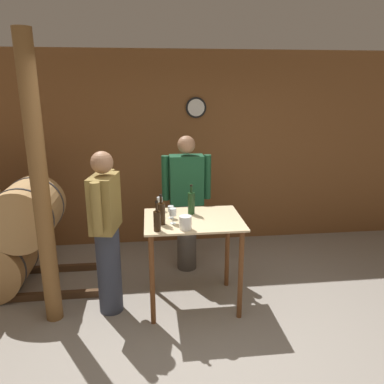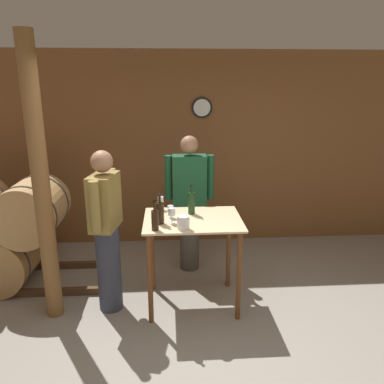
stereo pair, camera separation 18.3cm
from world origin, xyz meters
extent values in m
plane|color=gray|center=(0.00, 0.00, 0.00)|extent=(14.00, 14.00, 0.00)
cube|color=brown|center=(0.00, 2.57, 1.35)|extent=(8.40, 0.05, 2.70)
cylinder|color=black|center=(0.20, 2.53, 1.94)|extent=(0.28, 0.03, 0.28)
cylinder|color=white|center=(0.20, 2.51, 1.94)|extent=(0.23, 0.01, 0.23)
cylinder|color=#AD7F4C|center=(-2.15, 1.42, 0.33)|extent=(0.66, 0.80, 0.66)
cylinder|color=#38383D|center=(-2.15, 1.66, 0.33)|extent=(0.68, 0.03, 0.68)
cylinder|color=tan|center=(-1.80, 1.42, 0.90)|extent=(0.66, 0.80, 0.66)
cylinder|color=#38383D|center=(-1.80, 1.18, 0.90)|extent=(0.68, 0.03, 0.68)
cylinder|color=#38383D|center=(-1.80, 1.66, 0.90)|extent=(0.68, 0.03, 0.68)
cube|color=beige|center=(-0.04, 0.86, 0.94)|extent=(0.98, 0.75, 0.02)
cylinder|color=brown|center=(-0.47, 0.54, 0.47)|extent=(0.05, 0.05, 0.93)
cylinder|color=brown|center=(0.39, 0.54, 0.47)|extent=(0.05, 0.05, 0.93)
cylinder|color=brown|center=(-0.47, 1.17, 0.47)|extent=(0.05, 0.05, 0.93)
cylinder|color=brown|center=(0.39, 1.17, 0.47)|extent=(0.05, 0.05, 0.93)
cylinder|color=brown|center=(-1.45, 0.75, 1.35)|extent=(0.16, 0.16, 2.70)
cylinder|color=black|center=(-0.40, 0.57, 1.05)|extent=(0.07, 0.07, 0.19)
cylinder|color=black|center=(-0.40, 0.57, 1.19)|extent=(0.02, 0.02, 0.10)
cylinder|color=black|center=(-0.40, 0.57, 1.23)|extent=(0.03, 0.03, 0.02)
cylinder|color=black|center=(-0.36, 0.74, 1.06)|extent=(0.08, 0.08, 0.21)
cylinder|color=black|center=(-0.36, 0.74, 1.21)|extent=(0.02, 0.02, 0.09)
cylinder|color=black|center=(-0.36, 0.74, 1.24)|extent=(0.03, 0.03, 0.02)
cylinder|color=#193819|center=(-0.04, 1.01, 1.07)|extent=(0.07, 0.07, 0.23)
cylinder|color=#193819|center=(-0.04, 1.01, 1.23)|extent=(0.02, 0.02, 0.09)
cylinder|color=black|center=(-0.04, 1.01, 1.26)|extent=(0.03, 0.03, 0.02)
cylinder|color=silver|center=(-0.36, 1.16, 0.96)|extent=(0.06, 0.06, 0.00)
cylinder|color=silver|center=(-0.36, 1.16, 1.00)|extent=(0.01, 0.01, 0.08)
cylinder|color=silver|center=(-0.36, 1.16, 1.07)|extent=(0.06, 0.06, 0.07)
cylinder|color=silver|center=(-0.26, 0.90, 0.96)|extent=(0.06, 0.06, 0.00)
cylinder|color=silver|center=(-0.26, 0.90, 0.99)|extent=(0.01, 0.01, 0.06)
cylinder|color=silver|center=(-0.26, 0.90, 1.05)|extent=(0.06, 0.06, 0.06)
cylinder|color=silver|center=(-0.25, 0.75, 0.96)|extent=(0.06, 0.06, 0.00)
cylinder|color=silver|center=(-0.25, 0.75, 1.00)|extent=(0.01, 0.01, 0.08)
cylinder|color=silver|center=(-0.25, 0.75, 1.07)|extent=(0.07, 0.07, 0.07)
cylinder|color=white|center=(-0.14, 0.58, 1.02)|extent=(0.11, 0.11, 0.13)
cylinder|color=#333847|center=(-0.89, 0.82, 0.45)|extent=(0.24, 0.24, 0.90)
cube|color=olive|center=(-0.89, 0.82, 1.16)|extent=(0.29, 0.43, 0.54)
sphere|color=#9E7051|center=(-0.89, 0.82, 1.56)|extent=(0.21, 0.21, 0.21)
cylinder|color=olive|center=(-0.94, 0.58, 1.19)|extent=(0.09, 0.09, 0.48)
cylinder|color=olive|center=(-0.85, 1.07, 1.19)|extent=(0.09, 0.09, 0.48)
cylinder|color=#4C4742|center=(-0.02, 1.66, 0.43)|extent=(0.24, 0.24, 0.86)
cube|color=#194C2D|center=(-0.02, 1.66, 1.15)|extent=(0.40, 0.22, 0.59)
sphere|color=#9E7051|center=(-0.02, 1.66, 1.58)|extent=(0.21, 0.21, 0.21)
cylinder|color=#194C2D|center=(0.23, 1.66, 1.18)|extent=(0.09, 0.09, 0.53)
cylinder|color=#194C2D|center=(-0.27, 1.66, 1.18)|extent=(0.09, 0.09, 0.53)
camera|label=1|loc=(-0.46, -2.64, 2.25)|focal=35.00mm
camera|label=2|loc=(-0.27, -2.66, 2.25)|focal=35.00mm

